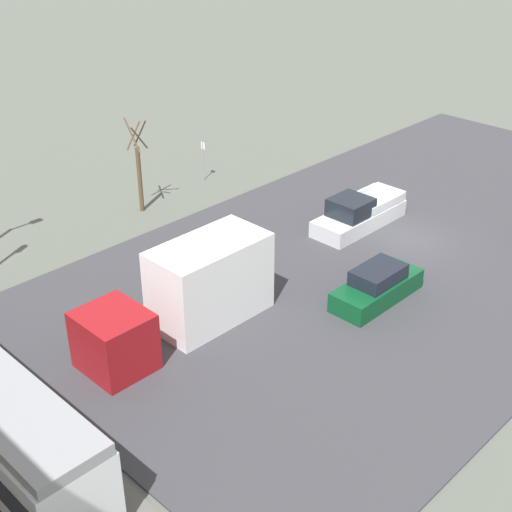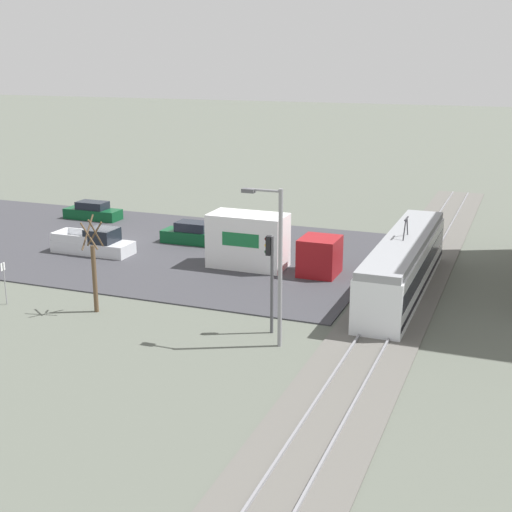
% 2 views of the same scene
% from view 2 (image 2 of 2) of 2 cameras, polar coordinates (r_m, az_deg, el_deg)
% --- Properties ---
extents(ground_plane, '(320.00, 320.00, 0.00)m').
position_cam_2_polar(ground_plane, '(52.93, -11.66, 0.96)').
color(ground_plane, '#565B51').
extents(road_surface, '(20.03, 38.85, 0.08)m').
position_cam_2_polar(road_surface, '(52.92, -11.67, 1.00)').
color(road_surface, '#38383D').
rests_on(road_surface, ground).
extents(rail_bed, '(59.52, 4.40, 0.22)m').
position_cam_2_polar(rail_bed, '(45.26, 12.35, -1.55)').
color(rail_bed, '#5B5954').
rests_on(rail_bed, ground).
extents(light_rail_tram, '(15.38, 2.55, 4.33)m').
position_cam_2_polar(light_rail_tram, '(41.66, 11.73, -0.74)').
color(light_rail_tram, white).
rests_on(light_rail_tram, ground).
extents(box_truck, '(2.57, 8.40, 3.46)m').
position_cam_2_polar(box_truck, '(45.20, 0.72, 0.95)').
color(box_truck, maroon).
rests_on(box_truck, ground).
extents(pickup_truck, '(2.01, 5.65, 1.79)m').
position_cam_2_polar(pickup_truck, '(50.21, -12.80, 0.98)').
color(pickup_truck, silver).
rests_on(pickup_truck, ground).
extents(sedan_car_0, '(1.71, 4.78, 1.47)m').
position_cam_2_polar(sedan_car_0, '(60.82, -12.93, 3.47)').
color(sedan_car_0, '#0C4723').
rests_on(sedan_car_0, ground).
extents(sedan_car_1, '(1.75, 4.56, 1.56)m').
position_cam_2_polar(sedan_car_1, '(51.84, -5.05, 1.75)').
color(sedan_car_1, '#0C4723').
rests_on(sedan_car_1, ground).
extents(traffic_light_pole, '(0.28, 0.47, 4.92)m').
position_cam_2_polar(traffic_light_pole, '(34.43, 1.17, -1.17)').
color(traffic_light_pole, '#47474C').
rests_on(traffic_light_pole, ground).
extents(street_tree, '(1.23, 1.02, 5.21)m').
position_cam_2_polar(street_tree, '(38.47, -12.83, -1.04)').
color(street_tree, brown).
rests_on(street_tree, ground).
extents(street_lamp_near_crossing, '(0.36, 1.95, 7.52)m').
position_cam_2_polar(street_lamp_near_crossing, '(32.55, 1.60, -0.04)').
color(street_lamp_near_crossing, gray).
rests_on(street_lamp_near_crossing, ground).
extents(no_parking_sign, '(0.32, 0.08, 2.38)m').
position_cam_2_polar(no_parking_sign, '(41.25, -19.48, -1.77)').
color(no_parking_sign, gray).
rests_on(no_parking_sign, ground).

